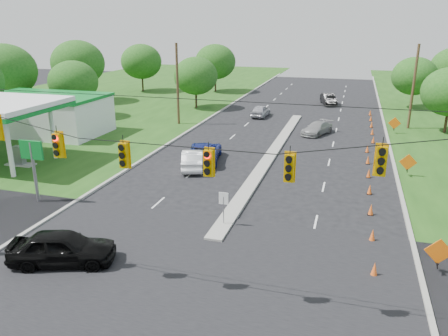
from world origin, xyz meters
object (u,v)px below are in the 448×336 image
(blue_pickup, at_px, (204,152))
(black_sedan, at_px, (62,248))
(gas_station, at_px, (37,112))
(white_sedan, at_px, (193,159))

(blue_pickup, bearing_deg, black_sedan, 75.36)
(gas_station, relative_size, blue_pickup, 3.52)
(white_sedan, bearing_deg, black_sedan, 68.43)
(gas_station, distance_m, blue_pickup, 18.78)
(gas_station, height_order, black_sedan, gas_station)
(gas_station, relative_size, white_sedan, 4.25)
(black_sedan, bearing_deg, white_sedan, -21.34)
(black_sedan, height_order, white_sedan, black_sedan)
(black_sedan, bearing_deg, gas_station, 22.41)
(gas_station, xyz_separation_m, black_sedan, (17.46, -20.34, -1.73))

